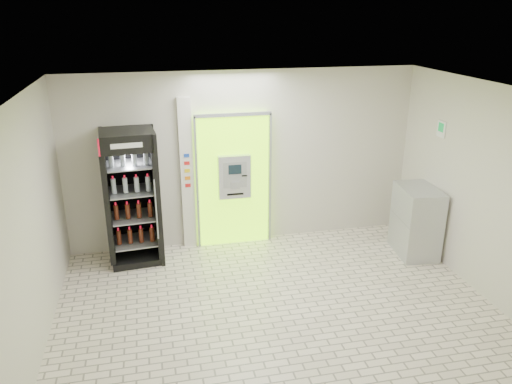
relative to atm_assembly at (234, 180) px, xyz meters
name	(u,v)px	position (x,y,z in m)	size (l,w,h in m)	color
ground	(280,316)	(0.20, -2.41, -1.17)	(6.00, 6.00, 0.00)	beige
room_shell	(283,189)	(0.20, -2.41, 0.67)	(6.00, 6.00, 6.00)	beige
atm_assembly	(234,180)	(0.00, 0.00, 0.00)	(1.30, 0.24, 2.33)	#8DF20A
pillar	(187,175)	(-0.78, 0.04, 0.13)	(0.22, 0.11, 2.60)	silver
beverage_cooler	(133,200)	(-1.69, -0.28, -0.12)	(0.88, 0.81, 2.18)	black
steel_cabinet	(416,221)	(2.90, -1.08, -0.59)	(0.68, 0.94, 1.17)	#AFB2B7
exit_sign	(441,129)	(3.19, -1.01, 0.95)	(0.02, 0.22, 0.26)	white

